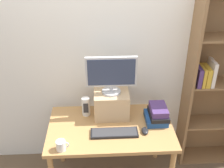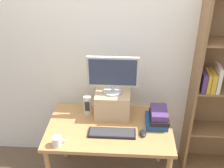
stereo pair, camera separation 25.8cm
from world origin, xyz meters
name	(u,v)px [view 2 (the right image)]	position (x,y,z in m)	size (l,w,h in m)	color
back_wall	(113,53)	(0.00, 0.48, 1.30)	(7.00, 0.08, 2.60)	silver
desk	(110,133)	(0.00, 0.00, 0.65)	(1.21, 0.74, 0.73)	#B7844C
riser_box	(113,104)	(0.02, 0.20, 0.87)	(0.35, 0.29, 0.27)	tan
computer_monitor	(113,74)	(0.02, 0.20, 1.20)	(0.49, 0.18, 0.38)	#B7B7BA
keyboard	(112,133)	(0.03, -0.11, 0.75)	(0.44, 0.14, 0.02)	black
computer_mouse	(143,133)	(0.32, -0.11, 0.75)	(0.06, 0.10, 0.04)	black
book_stack	(158,118)	(0.46, 0.07, 0.81)	(0.21, 0.26, 0.17)	navy
coffee_mug	(57,141)	(-0.44, -0.30, 0.78)	(0.11, 0.08, 0.09)	white
desk_speaker	(88,105)	(-0.24, 0.21, 0.83)	(0.08, 0.09, 0.19)	silver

